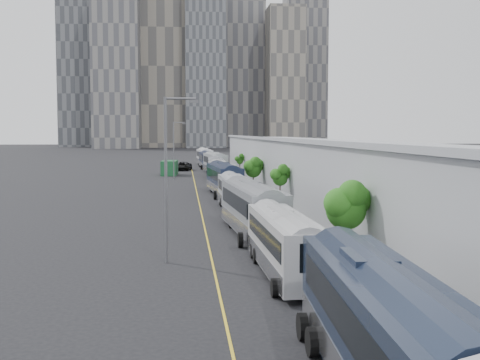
{
  "coord_description": "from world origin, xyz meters",
  "views": [
    {
      "loc": [
        -3.17,
        2.95,
        7.79
      ],
      "look_at": [
        2.46,
        62.86,
        3.0
      ],
      "focal_mm": 45.0,
      "sensor_mm": 36.0,
      "label": 1
    }
  ],
  "objects": [
    {
      "name": "sidewalk",
      "position": [
        9.0,
        55.0,
        0.06
      ],
      "size": [
        10.0,
        170.0,
        0.12
      ],
      "primitive_type": "cube",
      "color": "gray",
      "rests_on": "ground"
    },
    {
      "name": "lane_line",
      "position": [
        -1.5,
        55.0,
        0.01
      ],
      "size": [
        0.12,
        160.0,
        0.02
      ],
      "primitive_type": "cube",
      "color": "gold",
      "rests_on": "ground"
    },
    {
      "name": "depot",
      "position": [
        12.99,
        55.0,
        3.51
      ],
      "size": [
        12.45,
        160.4,
        7.2
      ],
      "color": "gray",
      "rests_on": "ground"
    },
    {
      "name": "skyline",
      "position": [
        -2.9,
        324.16,
        50.85
      ],
      "size": [
        145.0,
        64.0,
        120.0
      ],
      "color": "slate",
      "rests_on": "ground"
    },
    {
      "name": "bus_1",
      "position": [
        2.59,
        19.48,
        1.68
      ],
      "size": [
        3.43,
        13.76,
        3.99
      ],
      "rotation": [
        0.0,
        0.0,
        -0.05
      ],
      "color": "black",
      "rests_on": "ground"
    },
    {
      "name": "bus_2",
      "position": [
        2.26,
        34.87,
        1.48
      ],
      "size": [
        2.72,
        12.03,
        3.5
      ],
      "rotation": [
        0.0,
        0.0,
        0.02
      ],
      "color": "#B5B5B7",
      "rests_on": "ground"
    },
    {
      "name": "bus_3",
      "position": [
        1.99,
        47.88,
        1.69
      ],
      "size": [
        3.81,
        13.85,
        4.0
      ],
      "rotation": [
        0.0,
        0.0,
        0.08
      ],
      "color": "slate",
      "rests_on": "ground"
    },
    {
      "name": "bus_4",
      "position": [
        1.95,
        62.37,
        1.49
      ],
      "size": [
        2.82,
        12.13,
        3.53
      ],
      "rotation": [
        0.0,
        0.0,
        0.03
      ],
      "color": "#B0B2BB",
      "rests_on": "ground"
    },
    {
      "name": "bus_5",
      "position": [
        1.8,
        77.06,
        1.68
      ],
      "size": [
        3.8,
        13.8,
        3.98
      ],
      "rotation": [
        0.0,
        0.0,
        0.08
      ],
      "color": "#171E34",
      "rests_on": "ground"
    },
    {
      "name": "bus_6",
      "position": [
        2.4,
        91.55,
        1.49
      ],
      "size": [
        3.43,
        12.26,
        3.54
      ],
      "rotation": [
        0.0,
        0.0,
        0.08
      ],
      "color": "#BEBDC0",
      "rests_on": "ground"
    },
    {
      "name": "bus_7",
      "position": [
        2.24,
        104.95,
        1.51
      ],
      "size": [
        2.89,
        12.32,
        3.58
      ],
      "rotation": [
        0.0,
        0.0,
        -0.03
      ],
      "color": "gray",
      "rests_on": "ground"
    },
    {
      "name": "bus_8",
      "position": [
        2.72,
        116.03,
        1.69
      ],
      "size": [
        4.03,
        13.88,
        4.0
      ],
      "rotation": [
        0.0,
        0.0,
        0.09
      ],
      "color": "#95989E",
      "rests_on": "ground"
    },
    {
      "name": "bus_9",
      "position": [
        1.78,
        133.4,
        1.56
      ],
      "size": [
        3.05,
        12.73,
        3.7
      ],
      "rotation": [
        0.0,
        0.0,
        0.04
      ],
      "color": "#171D34",
      "rests_on": "ground"
    },
    {
      "name": "bus_10",
      "position": [
        1.77,
        144.97,
        1.7
      ],
      "size": [
        3.51,
        13.89,
        4.02
      ],
      "rotation": [
        0.0,
        0.0,
        0.05
      ],
      "color": "silver",
      "rests_on": "ground"
    },
    {
      "name": "tree_1",
      "position": [
        5.68,
        34.97,
        3.87
      ],
      "size": [
        2.23,
        2.23,
        5.01
      ],
      "color": "black",
      "rests_on": "ground"
    },
    {
      "name": "tree_2",
      "position": [
        6.06,
        59.91,
        3.54
      ],
      "size": [
        1.48,
        1.48,
        4.35
      ],
      "color": "black",
      "rests_on": "ground"
    },
    {
      "name": "tree_3",
      "position": [
        5.73,
        79.37,
        3.36
      ],
      "size": [
        2.15,
        2.15,
        4.45
      ],
      "color": "black",
      "rests_on": "ground"
    },
    {
      "name": "tree_4",
      "position": [
        6.24,
        103.37,
        3.04
      ],
      "size": [
        1.13,
        1.13,
        3.7
      ],
      "color": "black",
      "rests_on": "ground"
    },
    {
      "name": "street_lamp_near",
      "position": [
        -4.05,
        38.65,
        5.63
      ],
      "size": [
        2.04,
        0.22,
        9.86
      ],
      "color": "#59595E",
      "rests_on": "ground"
    },
    {
      "name": "street_lamp_far",
      "position": [
        -4.59,
        101.12,
        5.43
      ],
      "size": [
        2.04,
        0.22,
        9.46
      ],
      "color": "#59595E",
      "rests_on": "ground"
    },
    {
      "name": "shipping_container",
      "position": [
        -5.74,
        112.55,
        1.32
      ],
      "size": [
        3.08,
        6.05,
        2.64
      ],
      "primitive_type": "cube",
      "rotation": [
        0.0,
        0.0,
        -0.07
      ],
      "color": "#154625",
      "rests_on": "ground"
    },
    {
      "name": "suv",
      "position": [
        -3.33,
        126.11,
        0.87
      ],
      "size": [
        3.98,
        6.71,
        1.75
      ],
      "primitive_type": "imported",
      "rotation": [
        0.0,
        0.0,
        -0.18
      ],
      "color": "black",
      "rests_on": "ground"
    }
  ]
}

